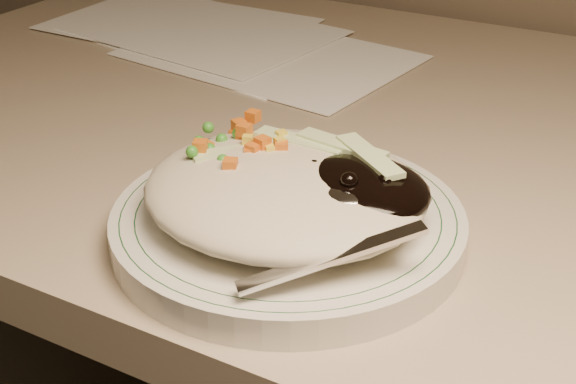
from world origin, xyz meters
The scene contains 5 objects.
desk centered at (0.00, 1.38, 0.54)m, with size 1.40×0.70×0.74m.
plate centered at (-0.10, 1.16, 0.75)m, with size 0.24×0.24×0.02m, color silver.
plate_rim centered at (-0.10, 1.16, 0.76)m, with size 0.23×0.23×0.00m.
meal centered at (-0.10, 1.16, 0.78)m, with size 0.21×0.19×0.05m.
papers centered at (-0.39, 1.51, 0.74)m, with size 0.47×0.28×0.00m.
Camera 1 is at (0.13, 0.75, 1.03)m, focal length 50.00 mm.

